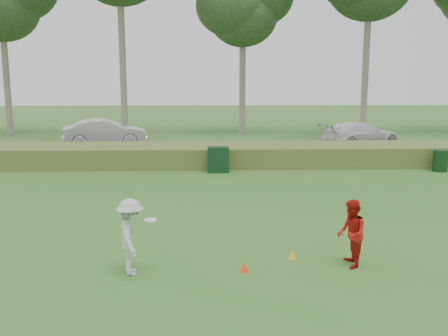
{
  "coord_description": "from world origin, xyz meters",
  "views": [
    {
      "loc": [
        -0.51,
        -10.67,
        4.0
      ],
      "look_at": [
        0.0,
        4.0,
        1.3
      ],
      "focal_mm": 40.0,
      "sensor_mm": 36.0,
      "label": 1
    }
  ],
  "objects_px": {
    "player_red": "(351,234)",
    "car_mid": "(105,133)",
    "trash_bin": "(440,161)",
    "car_right": "(360,134)",
    "cone_orange": "(244,267)",
    "player_white": "(131,237)",
    "utility_cabinet": "(218,159)",
    "cone_yellow": "(293,254)"
  },
  "relations": [
    {
      "from": "player_white",
      "to": "trash_bin",
      "type": "relative_size",
      "value": 1.71
    },
    {
      "from": "cone_orange",
      "to": "utility_cabinet",
      "type": "distance_m",
      "value": 10.97
    },
    {
      "from": "player_red",
      "to": "cone_yellow",
      "type": "distance_m",
      "value": 1.39
    },
    {
      "from": "cone_yellow",
      "to": "cone_orange",
      "type": "bearing_deg",
      "value": -148.23
    },
    {
      "from": "cone_orange",
      "to": "car_mid",
      "type": "height_order",
      "value": "car_mid"
    },
    {
      "from": "car_right",
      "to": "utility_cabinet",
      "type": "bearing_deg",
      "value": 108.8
    },
    {
      "from": "player_red",
      "to": "car_mid",
      "type": "xyz_separation_m",
      "value": [
        -8.85,
        18.62,
        0.11
      ]
    },
    {
      "from": "utility_cabinet",
      "to": "player_red",
      "type": "bearing_deg",
      "value": -78.02
    },
    {
      "from": "cone_orange",
      "to": "utility_cabinet",
      "type": "relative_size",
      "value": 0.19
    },
    {
      "from": "trash_bin",
      "to": "car_mid",
      "type": "distance_m",
      "value": 17.69
    },
    {
      "from": "player_red",
      "to": "car_mid",
      "type": "relative_size",
      "value": 0.31
    },
    {
      "from": "player_white",
      "to": "cone_yellow",
      "type": "xyz_separation_m",
      "value": [
        3.45,
        0.73,
        -0.69
      ]
    },
    {
      "from": "cone_orange",
      "to": "player_white",
      "type": "bearing_deg",
      "value": -179.38
    },
    {
      "from": "cone_orange",
      "to": "car_right",
      "type": "bearing_deg",
      "value": 66.37
    },
    {
      "from": "player_red",
      "to": "car_mid",
      "type": "distance_m",
      "value": 20.62
    },
    {
      "from": "player_white",
      "to": "trash_bin",
      "type": "xyz_separation_m",
      "value": [
        11.52,
        10.87,
        -0.33
      ]
    },
    {
      "from": "utility_cabinet",
      "to": "car_right",
      "type": "bearing_deg",
      "value": 40.13
    },
    {
      "from": "cone_orange",
      "to": "car_right",
      "type": "distance_m",
      "value": 20.02
    },
    {
      "from": "trash_bin",
      "to": "car_right",
      "type": "height_order",
      "value": "car_right"
    },
    {
      "from": "player_white",
      "to": "cone_yellow",
      "type": "bearing_deg",
      "value": -89.23
    },
    {
      "from": "car_mid",
      "to": "cone_yellow",
      "type": "bearing_deg",
      "value": -169.15
    },
    {
      "from": "car_mid",
      "to": "player_red",
      "type": "bearing_deg",
      "value": -166.73
    },
    {
      "from": "utility_cabinet",
      "to": "trash_bin",
      "type": "relative_size",
      "value": 1.18
    },
    {
      "from": "player_white",
      "to": "utility_cabinet",
      "type": "bearing_deg",
      "value": -21.65
    },
    {
      "from": "player_red",
      "to": "car_mid",
      "type": "bearing_deg",
      "value": -150.71
    },
    {
      "from": "cone_yellow",
      "to": "player_white",
      "type": "bearing_deg",
      "value": -168.07
    },
    {
      "from": "trash_bin",
      "to": "car_mid",
      "type": "height_order",
      "value": "car_mid"
    },
    {
      "from": "player_white",
      "to": "cone_orange",
      "type": "bearing_deg",
      "value": -100.55
    },
    {
      "from": "car_mid",
      "to": "player_white",
      "type": "bearing_deg",
      "value": -179.47
    },
    {
      "from": "player_red",
      "to": "trash_bin",
      "type": "height_order",
      "value": "player_red"
    },
    {
      "from": "player_white",
      "to": "utility_cabinet",
      "type": "xyz_separation_m",
      "value": [
        2.03,
        10.99,
        -0.24
      ]
    },
    {
      "from": "trash_bin",
      "to": "car_mid",
      "type": "relative_size",
      "value": 0.2
    },
    {
      "from": "player_white",
      "to": "player_red",
      "type": "xyz_separation_m",
      "value": [
        4.6,
        0.25,
        -0.06
      ]
    },
    {
      "from": "cone_orange",
      "to": "trash_bin",
      "type": "relative_size",
      "value": 0.23
    },
    {
      "from": "player_white",
      "to": "car_mid",
      "type": "relative_size",
      "value": 0.34
    },
    {
      "from": "cone_yellow",
      "to": "trash_bin",
      "type": "bearing_deg",
      "value": 51.48
    },
    {
      "from": "utility_cabinet",
      "to": "car_right",
      "type": "xyz_separation_m",
      "value": [
        8.3,
        7.37,
        0.21
      ]
    },
    {
      "from": "player_white",
      "to": "car_mid",
      "type": "height_order",
      "value": "car_mid"
    },
    {
      "from": "cone_yellow",
      "to": "car_mid",
      "type": "distance_m",
      "value": 19.72
    },
    {
      "from": "player_white",
      "to": "utility_cabinet",
      "type": "distance_m",
      "value": 11.18
    },
    {
      "from": "player_red",
      "to": "car_right",
      "type": "distance_m",
      "value": 18.99
    },
    {
      "from": "cone_yellow",
      "to": "car_mid",
      "type": "relative_size",
      "value": 0.04
    }
  ]
}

